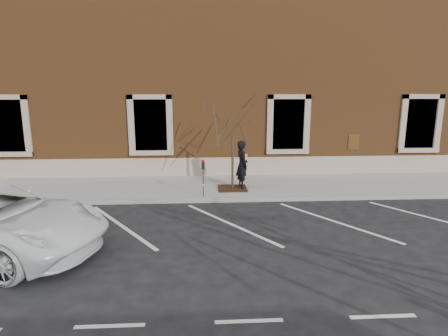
{
  "coord_description": "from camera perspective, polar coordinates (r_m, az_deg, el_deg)",
  "views": [
    {
      "loc": [
        -0.77,
        -12.78,
        4.01
      ],
      "look_at": [
        0.0,
        0.6,
        1.1
      ],
      "focal_mm": 30.0,
      "sensor_mm": 36.0,
      "label": 1
    }
  ],
  "objects": [
    {
      "name": "curb_near",
      "position": [
        13.35,
        0.16,
        -4.9
      ],
      "size": [
        40.0,
        0.12,
        0.15
      ],
      "primitive_type": "cube",
      "color": "#9E9E99",
      "rests_on": "ground"
    },
    {
      "name": "tree_grate",
      "position": [
        14.53,
        1.28,
        -3.1
      ],
      "size": [
        1.11,
        1.11,
        0.03
      ],
      "primitive_type": "cube",
      "color": "#3F2014",
      "rests_on": "sidewalk_near"
    },
    {
      "name": "man",
      "position": [
        14.39,
        2.77,
        0.5
      ],
      "size": [
        0.6,
        0.77,
        1.86
      ],
      "primitive_type": "imported",
      "rotation": [
        0.0,
        0.0,
        1.82
      ],
      "color": "black",
      "rests_on": "sidewalk_near"
    },
    {
      "name": "ground",
      "position": [
        13.41,
        0.15,
        -5.14
      ],
      "size": [
        120.0,
        120.0,
        0.0
      ],
      "primitive_type": "plane",
      "color": "#28282B",
      "rests_on": "ground"
    },
    {
      "name": "sapling",
      "position": [
        14.06,
        1.34,
        7.42
      ],
      "size": [
        2.3,
        2.3,
        3.83
      ],
      "color": "#3F2D26",
      "rests_on": "sidewalk_near"
    },
    {
      "name": "parking_meter",
      "position": [
        13.23,
        -3.21,
        -0.54
      ],
      "size": [
        0.12,
        0.09,
        1.35
      ],
      "rotation": [
        0.0,
        0.0,
        -0.4
      ],
      "color": "#595B60",
      "rests_on": "sidewalk_near"
    },
    {
      "name": "sidewalk_near",
      "position": [
        15.07,
        -0.25,
        -2.88
      ],
      "size": [
        40.0,
        3.5,
        0.15
      ],
      "primitive_type": "cube",
      "color": "#AAA9A0",
      "rests_on": "ground"
    },
    {
      "name": "parking_stripes",
      "position": [
        11.34,
        0.82,
        -8.44
      ],
      "size": [
        28.0,
        4.4,
        0.01
      ],
      "primitive_type": null,
      "color": "silver",
      "rests_on": "ground"
    },
    {
      "name": "building_civic",
      "position": [
        20.53,
        -1.17,
        12.2
      ],
      "size": [
        40.0,
        8.62,
        8.0
      ],
      "color": "brown",
      "rests_on": "ground"
    }
  ]
}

